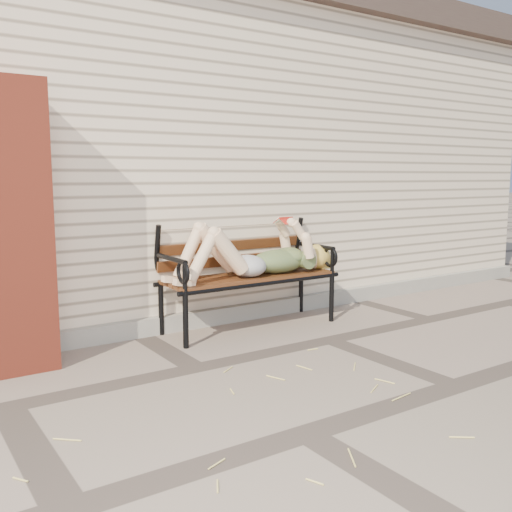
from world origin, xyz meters
TOP-DOWN VIEW (x-y plane):
  - ground at (0.00, 0.00)m, footprint 80.00×80.00m
  - house_wall at (0.00, 3.00)m, footprint 8.00×4.00m
  - house_roof at (0.00, 3.00)m, footprint 8.30×4.30m
  - foundation_strip at (0.00, 0.97)m, footprint 8.00×0.10m
  - brick_pillar at (-2.30, 0.75)m, footprint 0.50×0.50m
  - garden_bench at (-0.33, 0.81)m, footprint 1.72×0.69m
  - reading_woman at (-0.32, 0.67)m, footprint 1.63×0.37m
  - straw_scatter at (-1.56, -0.93)m, footprint 2.93×1.77m

SIDE VIEW (x-z plane):
  - ground at x=0.00m, z-range 0.00..0.00m
  - straw_scatter at x=-1.56m, z-range 0.00..0.01m
  - foundation_strip at x=0.00m, z-range 0.00..0.15m
  - garden_bench at x=-0.33m, z-range 0.07..1.18m
  - reading_woman at x=-0.32m, z-range 0.41..0.92m
  - brick_pillar at x=-2.30m, z-range 0.00..2.00m
  - house_wall at x=0.00m, z-range 0.00..3.00m
  - house_roof at x=0.00m, z-range 3.00..3.30m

